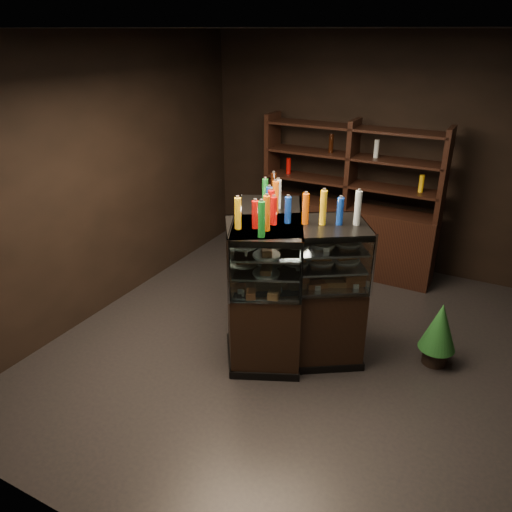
# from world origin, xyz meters

# --- Properties ---
(ground) EXTENTS (5.00, 5.00, 0.00)m
(ground) POSITION_xyz_m (0.00, 0.00, 0.00)
(ground) COLOR black
(ground) RESTS_ON ground
(room_shell) EXTENTS (5.02, 5.02, 3.01)m
(room_shell) POSITION_xyz_m (0.00, 0.00, 1.94)
(room_shell) COLOR black
(room_shell) RESTS_ON ground
(display_case) EXTENTS (1.61, 1.45, 1.41)m
(display_case) POSITION_xyz_m (-0.32, -0.07, 0.47)
(display_case) COLOR black
(display_case) RESTS_ON ground
(food_display) EXTENTS (1.21, 1.16, 0.44)m
(food_display) POSITION_xyz_m (-0.32, -0.07, 1.07)
(food_display) COLOR #C97748
(food_display) RESTS_ON display_case
(bottles_top) EXTENTS (1.05, 1.02, 0.30)m
(bottles_top) POSITION_xyz_m (-0.32, -0.06, 1.55)
(bottles_top) COLOR black
(bottles_top) RESTS_ON display_case
(potted_conifer) EXTENTS (0.35, 0.35, 0.75)m
(potted_conifer) POSITION_xyz_m (1.13, 0.42, 0.43)
(potted_conifer) COLOR black
(potted_conifer) RESTS_ON ground
(back_shelving) EXTENTS (2.30, 0.44, 2.00)m
(back_shelving) POSITION_xyz_m (-0.35, 2.05, 0.61)
(back_shelving) COLOR black
(back_shelving) RESTS_ON ground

